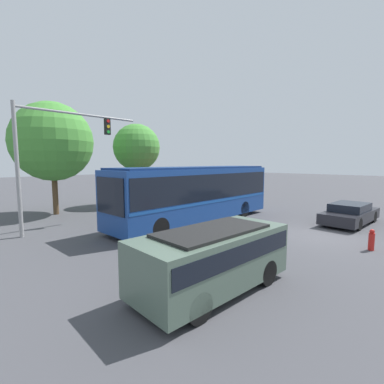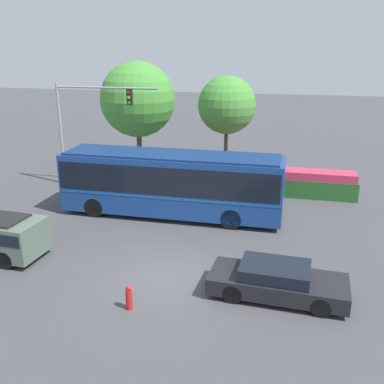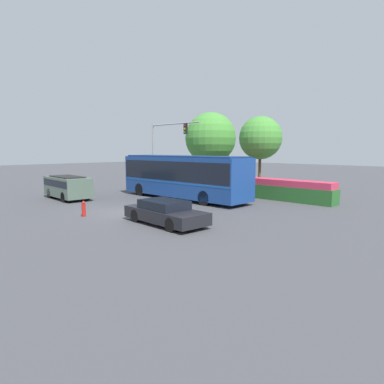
{
  "view_description": "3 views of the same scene",
  "coord_description": "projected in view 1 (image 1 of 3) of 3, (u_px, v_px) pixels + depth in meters",
  "views": [
    {
      "loc": [
        -13.34,
        -4.52,
        3.51
      ],
      "look_at": [
        -1.89,
        6.44,
        1.78
      ],
      "focal_mm": 25.57,
      "sensor_mm": 36.0,
      "label": 1
    },
    {
      "loc": [
        4.26,
        -14.08,
        8.24
      ],
      "look_at": [
        -0.12,
        4.09,
        2.06
      ],
      "focal_mm": 40.97,
      "sensor_mm": 36.0,
      "label": 2
    },
    {
      "loc": [
        16.69,
        -11.29,
        3.72
      ],
      "look_at": [
        2.88,
        2.59,
        1.25
      ],
      "focal_mm": 31.78,
      "sensor_mm": 36.0,
      "label": 3
    }
  ],
  "objects": [
    {
      "name": "flowering_hedge",
      "position": [
        193.0,
        196.0,
        22.66
      ],
      "size": [
        9.84,
        1.32,
        1.52
      ],
      "color": "#286028",
      "rests_on": "ground"
    },
    {
      "name": "sedan_foreground",
      "position": [
        350.0,
        214.0,
        15.57
      ],
      "size": [
        4.79,
        2.09,
        1.2
      ],
      "rotation": [
        0.0,
        0.0,
        -0.05
      ],
      "color": "black",
      "rests_on": "ground"
    },
    {
      "name": "street_tree_left",
      "position": [
        52.0,
        142.0,
        17.98
      ],
      "size": [
        5.16,
        5.16,
        7.42
      ],
      "color": "brown",
      "rests_on": "ground"
    },
    {
      "name": "city_bus",
      "position": [
        196.0,
        191.0,
        15.93
      ],
      "size": [
        11.21,
        2.7,
        3.25
      ],
      "rotation": [
        0.0,
        0.0,
        3.15
      ],
      "color": "navy",
      "rests_on": "ground"
    },
    {
      "name": "ground_plane",
      "position": [
        316.0,
        236.0,
        13.07
      ],
      "size": [
        140.0,
        140.0,
        0.0
      ],
      "primitive_type": "plane",
      "color": "#444449"
    },
    {
      "name": "traffic_light_pole",
      "position": [
        53.0,
        146.0,
        13.53
      ],
      "size": [
        6.4,
        0.24,
        6.26
      ],
      "color": "gray",
      "rests_on": "ground"
    },
    {
      "name": "suv_left_lane",
      "position": [
        213.0,
        255.0,
        7.43
      ],
      "size": [
        4.7,
        2.17,
        1.73
      ],
      "rotation": [
        0.0,
        0.0,
        -0.05
      ],
      "color": "#516656",
      "rests_on": "ground"
    },
    {
      "name": "street_tree_centre",
      "position": [
        137.0,
        147.0,
        22.16
      ],
      "size": [
        3.75,
        3.75,
        6.58
      ],
      "color": "brown",
      "rests_on": "ground"
    },
    {
      "name": "fire_hydrant",
      "position": [
        371.0,
        240.0,
        10.9
      ],
      "size": [
        0.22,
        0.22,
        0.86
      ],
      "color": "red",
      "rests_on": "ground"
    }
  ]
}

